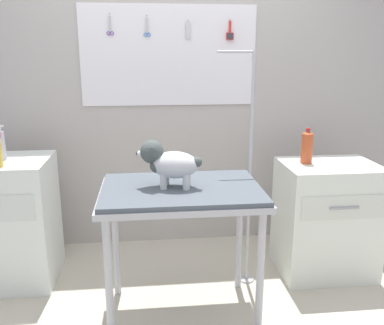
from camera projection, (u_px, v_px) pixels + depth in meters
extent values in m
cube|color=#AFA9A4|center=(173.00, 111.00, 3.56)|extent=(4.00, 0.06, 2.30)
cube|color=white|center=(169.00, 56.00, 3.41)|extent=(1.40, 0.02, 0.79)
cylinder|color=gray|center=(109.00, 14.00, 3.27)|extent=(0.01, 0.02, 0.01)
cube|color=silver|center=(109.00, 23.00, 3.28)|extent=(0.01, 0.00, 0.11)
cube|color=silver|center=(111.00, 23.00, 3.28)|extent=(0.01, 0.00, 0.11)
torus|color=#643A95|center=(108.00, 33.00, 3.30)|extent=(0.03, 0.01, 0.03)
torus|color=#643A95|center=(112.00, 33.00, 3.30)|extent=(0.03, 0.01, 0.03)
cylinder|color=gray|center=(147.00, 16.00, 3.30)|extent=(0.01, 0.02, 0.01)
cube|color=silver|center=(146.00, 25.00, 3.31)|extent=(0.01, 0.00, 0.11)
cube|color=silver|center=(148.00, 25.00, 3.31)|extent=(0.01, 0.00, 0.11)
torus|color=#3A6EC6|center=(145.00, 35.00, 3.33)|extent=(0.03, 0.01, 0.03)
torus|color=#3A6EC6|center=(149.00, 35.00, 3.33)|extent=(0.03, 0.01, 0.03)
cylinder|color=gray|center=(188.00, 20.00, 3.34)|extent=(0.01, 0.02, 0.01)
cube|color=silver|center=(188.00, 30.00, 3.35)|extent=(0.03, 0.01, 0.13)
cylinder|color=gray|center=(230.00, 20.00, 3.38)|extent=(0.01, 0.02, 0.01)
cylinder|color=red|center=(230.00, 27.00, 3.38)|extent=(0.02, 0.02, 0.09)
cube|color=red|center=(230.00, 36.00, 3.40)|extent=(0.06, 0.02, 0.06)
cube|color=#333338|center=(230.00, 36.00, 3.38)|extent=(0.05, 0.01, 0.05)
cylinder|color=#B7B7BC|center=(109.00, 285.00, 2.33)|extent=(0.04, 0.04, 0.79)
cylinder|color=#B7B7BC|center=(260.00, 276.00, 2.42)|extent=(0.04, 0.04, 0.79)
cylinder|color=#B7B7BC|center=(116.00, 241.00, 2.87)|extent=(0.04, 0.04, 0.79)
cylinder|color=#B7B7BC|center=(239.00, 235.00, 2.95)|extent=(0.04, 0.04, 0.79)
cube|color=#B7B7BC|center=(181.00, 194.00, 2.54)|extent=(0.97, 0.68, 0.03)
cube|color=#4E565F|center=(181.00, 189.00, 2.53)|extent=(0.94, 0.66, 0.03)
cylinder|color=#B7B7BC|center=(246.00, 279.00, 3.14)|extent=(0.11, 0.11, 0.01)
cylinder|color=#B7B7BC|center=(250.00, 173.00, 2.93)|extent=(0.02, 0.02, 1.64)
cylinder|color=#B7B7BC|center=(236.00, 52.00, 2.71)|extent=(0.24, 0.02, 0.02)
cylinder|color=silver|center=(163.00, 181.00, 2.48)|extent=(0.04, 0.04, 0.09)
cylinder|color=silver|center=(166.00, 177.00, 2.56)|extent=(0.04, 0.04, 0.09)
cylinder|color=silver|center=(186.00, 182.00, 2.46)|extent=(0.04, 0.04, 0.09)
cylinder|color=silver|center=(187.00, 178.00, 2.54)|extent=(0.04, 0.04, 0.09)
ellipsoid|color=silver|center=(175.00, 165.00, 2.49)|extent=(0.31, 0.23, 0.16)
ellipsoid|color=#474F4D|center=(158.00, 166.00, 2.50)|extent=(0.12, 0.14, 0.09)
sphere|color=#474F4D|center=(152.00, 152.00, 2.48)|extent=(0.14, 0.14, 0.14)
ellipsoid|color=silver|center=(142.00, 154.00, 2.49)|extent=(0.07, 0.07, 0.04)
sphere|color=black|center=(138.00, 154.00, 2.50)|extent=(0.02, 0.02, 0.02)
ellipsoid|color=#474F4D|center=(152.00, 152.00, 2.42)|extent=(0.05, 0.04, 0.08)
ellipsoid|color=#474F4D|center=(156.00, 148.00, 2.54)|extent=(0.05, 0.04, 0.08)
sphere|color=#474F4D|center=(197.00, 162.00, 2.47)|extent=(0.06, 0.06, 0.06)
cube|color=silver|center=(326.00, 218.00, 3.18)|extent=(0.68, 0.52, 0.85)
cube|color=silver|center=(344.00, 208.00, 2.88)|extent=(0.60, 0.01, 0.17)
cylinder|color=#99999E|center=(344.00, 208.00, 2.87)|extent=(0.20, 0.02, 0.02)
cylinder|color=#ABAAB9|center=(1.00, 146.00, 2.92)|extent=(0.06, 0.06, 0.20)
cube|color=silver|center=(1.00, 126.00, 2.88)|extent=(0.03, 0.01, 0.01)
cylinder|color=#BB4B27|center=(307.00, 148.00, 3.06)|extent=(0.08, 0.08, 0.22)
cone|color=#BB4B27|center=(308.00, 132.00, 3.03)|extent=(0.08, 0.08, 0.02)
cylinder|color=red|center=(308.00, 130.00, 3.03)|extent=(0.03, 0.03, 0.02)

